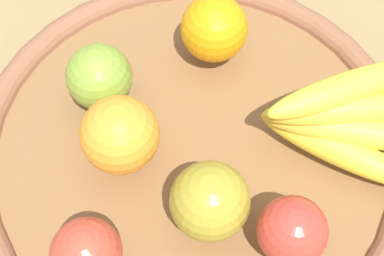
# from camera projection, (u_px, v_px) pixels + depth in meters

# --- Properties ---
(ground_plane) EXTENTS (2.40, 2.40, 0.00)m
(ground_plane) POSITION_uv_depth(u_px,v_px,m) (192.00, 153.00, 0.62)
(ground_plane) COLOR olive
(ground_plane) RESTS_ON ground
(basket) EXTENTS (0.47, 0.47, 0.03)m
(basket) POSITION_uv_depth(u_px,v_px,m) (192.00, 146.00, 0.61)
(basket) COLOR brown
(basket) RESTS_ON ground_plane
(orange_1) EXTENTS (0.10, 0.10, 0.08)m
(orange_1) POSITION_uv_depth(u_px,v_px,m) (120.00, 135.00, 0.55)
(orange_1) COLOR orange
(orange_1) RESTS_ON basket
(orange_0) EXTENTS (0.09, 0.09, 0.07)m
(orange_0) POSITION_uv_depth(u_px,v_px,m) (214.00, 29.00, 0.62)
(orange_0) COLOR orange
(orange_0) RESTS_ON basket
(apple_1) EXTENTS (0.08, 0.08, 0.06)m
(apple_1) POSITION_uv_depth(u_px,v_px,m) (292.00, 231.00, 0.51)
(apple_1) COLOR #C83B2F
(apple_1) RESTS_ON basket
(apple_0) EXTENTS (0.09, 0.09, 0.06)m
(apple_0) POSITION_uv_depth(u_px,v_px,m) (86.00, 253.00, 0.50)
(apple_0) COLOR #C9422F
(apple_0) RESTS_ON basket
(apple_3) EXTENTS (0.09, 0.09, 0.07)m
(apple_3) POSITION_uv_depth(u_px,v_px,m) (210.00, 201.00, 0.52)
(apple_3) COLOR #A3922A
(apple_3) RESTS_ON basket
(apple_2) EXTENTS (0.10, 0.10, 0.07)m
(apple_2) POSITION_uv_depth(u_px,v_px,m) (99.00, 77.00, 0.59)
(apple_2) COLOR olive
(apple_2) RESTS_ON basket
(banana_bunch) EXTENTS (0.17, 0.17, 0.08)m
(banana_bunch) POSITION_uv_depth(u_px,v_px,m) (344.00, 119.00, 0.56)
(banana_bunch) COLOR yellow
(banana_bunch) RESTS_ON basket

